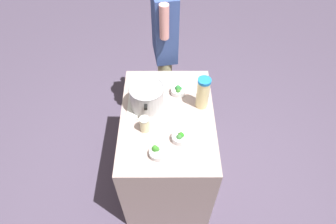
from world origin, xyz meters
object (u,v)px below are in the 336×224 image
at_px(broccoli_bowl_front, 179,91).
at_px(broccoli_bowl_back, 180,137).
at_px(lemonade_pitcher, 204,93).
at_px(broccoli_bowl_center, 158,152).
at_px(mason_jar, 145,124).
at_px(cooking_pot, 148,96).
at_px(person_cook, 165,48).

relative_size(broccoli_bowl_front, broccoli_bowl_back, 1.09).
distance_m(lemonade_pitcher, broccoli_bowl_back, 0.40).
bearing_deg(lemonade_pitcher, broccoli_bowl_center, 143.19).
bearing_deg(broccoli_bowl_back, lemonade_pitcher, -28.84).
height_order(broccoli_bowl_front, broccoli_bowl_center, broccoli_bowl_front).
bearing_deg(mason_jar, broccoli_bowl_front, -34.49).
xyz_separation_m(cooking_pot, mason_jar, (-0.23, 0.01, -0.05)).
distance_m(broccoli_bowl_back, person_cook, 1.05).
distance_m(lemonade_pitcher, mason_jar, 0.51).
height_order(lemonade_pitcher, person_cook, person_cook).
xyz_separation_m(lemonade_pitcher, broccoli_bowl_back, (-0.34, 0.19, -0.11)).
height_order(broccoli_bowl_front, broccoli_bowl_back, broccoli_bowl_front).
xyz_separation_m(cooking_pot, broccoli_bowl_center, (-0.45, -0.09, -0.08)).
bearing_deg(broccoli_bowl_center, broccoli_bowl_front, -15.28).
bearing_deg(broccoli_bowl_back, broccoli_bowl_center, 127.95).
distance_m(cooking_pot, broccoli_bowl_center, 0.47).
xyz_separation_m(lemonade_pitcher, person_cook, (0.71, 0.30, -0.12)).
bearing_deg(broccoli_bowl_front, person_cook, 11.29).
bearing_deg(broccoli_bowl_center, lemonade_pitcher, -36.81).
bearing_deg(broccoli_bowl_back, cooking_pot, 36.91).
distance_m(cooking_pot, broccoli_bowl_front, 0.30).
bearing_deg(broccoli_bowl_front, lemonade_pitcher, -126.40).
distance_m(cooking_pot, broccoli_bowl_back, 0.42).
xyz_separation_m(cooking_pot, lemonade_pitcher, (0.01, -0.43, 0.03)).
xyz_separation_m(broccoli_bowl_front, broccoli_bowl_back, (-0.47, 0.00, 0.00)).
bearing_deg(person_cook, lemonade_pitcher, -157.28).
bearing_deg(person_cook, broccoli_bowl_back, -173.89).
xyz_separation_m(lemonade_pitcher, mason_jar, (-0.24, 0.44, -0.08)).
relative_size(broccoli_bowl_center, broccoli_bowl_back, 1.05).
relative_size(cooking_pot, broccoli_bowl_center, 2.90).
relative_size(mason_jar, broccoli_bowl_center, 1.08).
height_order(mason_jar, person_cook, person_cook).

